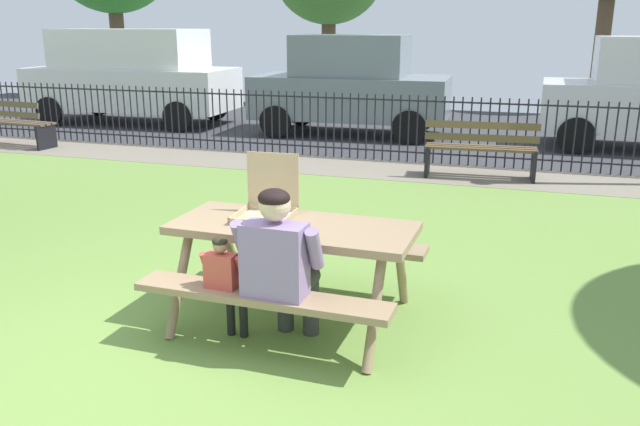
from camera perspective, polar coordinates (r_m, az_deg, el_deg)
name	(u,v)px	position (r m, az deg, el deg)	size (l,w,h in m)	color
ground	(235,284)	(5.79, -7.46, -6.19)	(28.00, 11.23, 0.02)	olive
cobblestone_walkway	(368,169)	(10.25, 4.25, 3.91)	(28.00, 1.40, 0.01)	gray
street_asphalt	(414,129)	(14.27, 8.27, 7.31)	(28.00, 6.94, 0.01)	#38383D
picnic_table_foreground	(293,246)	(4.85, -2.37, -2.94)	(1.83, 1.51, 0.79)	#967B5B
pizza_box_open	(267,206)	(4.95, -4.70, 0.62)	(0.44, 0.46, 0.47)	tan
adult_at_table	(281,263)	(4.35, -3.50, -4.40)	(0.61, 0.60, 1.19)	#353535
child_at_table	(226,279)	(4.54, -8.27, -5.73)	(0.31, 0.31, 0.82)	black
iron_fence_streetside	(379,127)	(10.82, 5.20, 7.56)	(18.31, 0.03, 1.09)	black
park_bench_left	(13,124)	(13.30, -25.40, 7.10)	(1.63, 0.61, 0.85)	brown
park_bench_center	(480,150)	(9.78, 13.94, 5.38)	(1.62, 0.57, 0.85)	brown
parked_car_far_left	(132,74)	(15.47, -16.24, 11.65)	(4.67, 2.09, 2.08)	white
parked_car_left	(351,84)	(13.34, 2.75, 11.24)	(3.96, 1.94, 1.98)	gray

